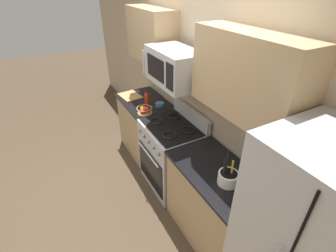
# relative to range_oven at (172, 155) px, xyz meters

# --- Properties ---
(ground_plane) EXTENTS (16.00, 16.00, 0.00)m
(ground_plane) POSITION_rel_range_oven_xyz_m (0.00, -0.66, -0.47)
(ground_plane) COLOR #473828
(wall_back) EXTENTS (8.00, 0.10, 2.60)m
(wall_back) POSITION_rel_range_oven_xyz_m (0.00, 0.38, 0.83)
(wall_back) COLOR tan
(wall_back) RESTS_ON ground
(counter_left) EXTENTS (0.93, 0.62, 0.91)m
(counter_left) POSITION_rel_range_oven_xyz_m (-0.85, -0.00, -0.02)
(counter_left) COLOR tan
(counter_left) RESTS_ON ground
(range_oven) EXTENTS (0.76, 0.66, 1.09)m
(range_oven) POSITION_rel_range_oven_xyz_m (0.00, 0.00, 0.00)
(range_oven) COLOR #B2B5BA
(range_oven) RESTS_ON ground
(counter_right) EXTENTS (1.04, 0.62, 0.91)m
(counter_right) POSITION_rel_range_oven_xyz_m (0.91, -0.00, -0.02)
(counter_right) COLOR tan
(counter_right) RESTS_ON ground
(microwave) EXTENTS (0.69, 0.44, 0.38)m
(microwave) POSITION_rel_range_oven_xyz_m (-0.00, 0.03, 1.19)
(microwave) COLOR #B2B5BA
(upper_cabinets_left) EXTENTS (0.92, 0.34, 0.67)m
(upper_cabinets_left) POSITION_rel_range_oven_xyz_m (-0.86, 0.16, 1.36)
(upper_cabinets_left) COLOR tan
(upper_cabinets_right) EXTENTS (1.03, 0.34, 0.67)m
(upper_cabinets_right) POSITION_rel_range_oven_xyz_m (0.92, 0.16, 1.36)
(upper_cabinets_right) COLOR tan
(utensil_crock) EXTENTS (0.18, 0.18, 0.34)m
(utensil_crock) POSITION_rel_range_oven_xyz_m (1.07, -0.03, 0.50)
(utensil_crock) COLOR white
(utensil_crock) RESTS_ON counter_right
(fruit_basket) EXTENTS (0.21, 0.21, 0.10)m
(fruit_basket) POSITION_rel_range_oven_xyz_m (-0.50, -0.15, 0.48)
(fruit_basket) COLOR #9E7A4C
(fruit_basket) RESTS_ON counter_left
(apple_loose) EXTENTS (0.08, 0.08, 0.08)m
(apple_loose) POSITION_rel_range_oven_xyz_m (-0.47, -0.18, 0.48)
(apple_loose) COLOR red
(apple_loose) RESTS_ON counter_left
(cutting_board) EXTENTS (0.38, 0.31, 0.02)m
(cutting_board) POSITION_rel_range_oven_xyz_m (-1.10, -0.13, 0.44)
(cutting_board) COLOR tan
(cutting_board) RESTS_ON counter_left
(bottle_hot_sauce) EXTENTS (0.06, 0.06, 0.23)m
(bottle_hot_sauce) POSITION_rel_range_oven_xyz_m (-0.70, -0.02, 0.54)
(bottle_hot_sauce) COLOR red
(bottle_hot_sauce) RESTS_ON counter_left
(prep_bowl) EXTENTS (0.13, 0.13, 0.05)m
(prep_bowl) POSITION_rel_range_oven_xyz_m (-0.59, 0.13, 0.46)
(prep_bowl) COLOR teal
(prep_bowl) RESTS_ON counter_left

